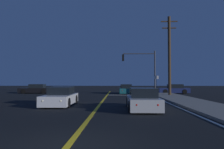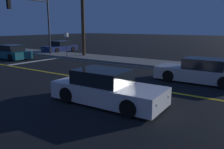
% 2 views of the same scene
% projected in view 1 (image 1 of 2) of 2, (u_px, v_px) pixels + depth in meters
% --- Properties ---
extents(ground_plane, '(160.00, 160.00, 0.00)m').
position_uv_depth(ground_plane, '(66.00, 148.00, 5.64)').
color(ground_plane, black).
extents(sidewalk_right, '(3.20, 42.14, 0.15)m').
position_uv_depth(sidewalk_right, '(192.00, 102.00, 17.15)').
color(sidewalk_right, slate).
rests_on(sidewalk_right, ground).
extents(lane_line_center, '(0.20, 39.80, 0.01)m').
position_uv_depth(lane_line_center, '(101.00, 103.00, 17.34)').
color(lane_line_center, gold).
rests_on(lane_line_center, ground).
extents(lane_line_edge_right, '(0.16, 39.80, 0.01)m').
position_uv_depth(lane_line_edge_right, '(169.00, 103.00, 17.19)').
color(lane_line_edge_right, silver).
rests_on(lane_line_edge_right, ground).
extents(stop_bar, '(5.67, 0.50, 0.01)m').
position_uv_depth(stop_bar, '(129.00, 95.00, 27.46)').
color(stop_bar, silver).
rests_on(stop_bar, ground).
extents(car_distant_tail_teal, '(1.96, 4.38, 1.34)m').
position_uv_depth(car_distant_tail_teal, '(126.00, 90.00, 30.81)').
color(car_distant_tail_teal, '#195960').
rests_on(car_distant_tail_teal, ground).
extents(car_side_waiting_navy, '(4.41, 1.95, 1.34)m').
position_uv_depth(car_side_waiting_navy, '(174.00, 89.00, 31.17)').
color(car_side_waiting_navy, navy).
rests_on(car_side_waiting_navy, ground).
extents(car_far_approaching_black, '(4.68, 1.98, 1.34)m').
position_uv_depth(car_far_approaching_black, '(36.00, 89.00, 31.70)').
color(car_far_approaching_black, black).
rests_on(car_far_approaching_black, ground).
extents(car_lead_oncoming_silver, '(1.90, 4.67, 1.34)m').
position_uv_depth(car_lead_oncoming_silver, '(143.00, 100.00, 13.43)').
color(car_lead_oncoming_silver, '#B2B5BA').
rests_on(car_lead_oncoming_silver, ground).
extents(car_parked_curb_white, '(2.01, 4.64, 1.34)m').
position_uv_depth(car_parked_curb_white, '(61.00, 97.00, 15.85)').
color(car_parked_curb_white, silver).
rests_on(car_parked_curb_white, ground).
extents(traffic_signal_near_right, '(4.61, 0.28, 5.98)m').
position_uv_depth(traffic_signal_near_right, '(143.00, 65.00, 29.83)').
color(traffic_signal_near_right, '#38383D').
rests_on(traffic_signal_near_right, ground).
extents(utility_pole_right, '(1.99, 0.34, 9.59)m').
position_uv_depth(utility_pole_right, '(169.00, 55.00, 25.99)').
color(utility_pole_right, '#42301E').
rests_on(utility_pole_right, ground).
extents(street_sign_corner, '(0.56, 0.11, 2.50)m').
position_uv_depth(street_sign_corner, '(156.00, 82.00, 26.92)').
color(street_sign_corner, slate).
rests_on(street_sign_corner, ground).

